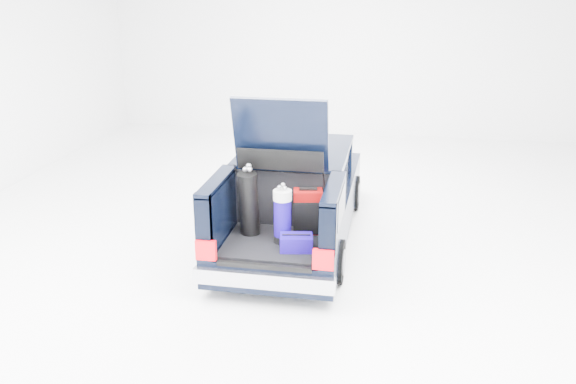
% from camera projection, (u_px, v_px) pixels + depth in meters
% --- Properties ---
extents(ground, '(14.00, 14.00, 0.00)m').
position_uv_depth(ground, '(294.00, 238.00, 9.72)').
color(ground, white).
rests_on(ground, ground).
extents(car, '(1.87, 4.65, 2.47)m').
position_uv_depth(car, '(295.00, 196.00, 9.59)').
color(car, black).
rests_on(car, ground).
extents(red_suitcase, '(0.43, 0.32, 0.65)m').
position_uv_depth(red_suitcase, '(308.00, 212.00, 8.34)').
color(red_suitcase, '#760403').
rests_on(red_suitcase, car).
extents(black_golf_bag, '(0.36, 0.40, 0.99)m').
position_uv_depth(black_golf_bag, '(249.00, 203.00, 8.25)').
color(black_golf_bag, black).
rests_on(black_golf_bag, car).
extents(blue_golf_bag, '(0.30, 0.30, 0.82)m').
position_uv_depth(blue_golf_bag, '(283.00, 216.00, 8.02)').
color(blue_golf_bag, black).
rests_on(blue_golf_bag, car).
extents(blue_duffel, '(0.46, 0.34, 0.22)m').
position_uv_depth(blue_duffel, '(296.00, 243.00, 7.87)').
color(blue_duffel, '#150574').
rests_on(blue_duffel, car).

